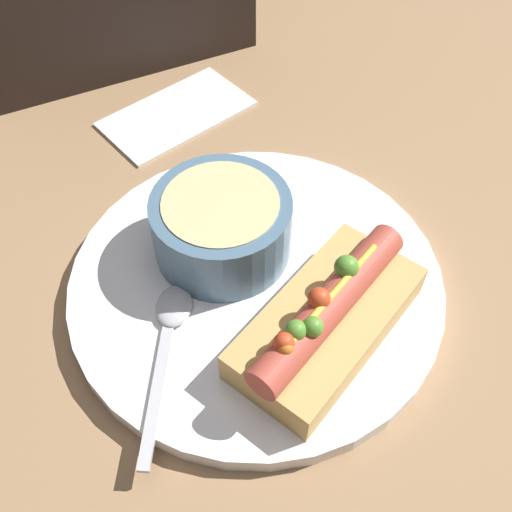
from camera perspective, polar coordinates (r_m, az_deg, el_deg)
ground_plane at (r=0.48m, az=0.00°, el=-3.17°), size 4.00×4.00×0.00m
dinner_plate at (r=0.47m, az=0.00°, el=-2.62°), size 0.29×0.29×0.02m
hot_dog at (r=0.42m, az=6.79°, el=-5.88°), size 0.17×0.13×0.06m
soup_bowl at (r=0.46m, az=-3.29°, el=3.05°), size 0.11×0.11×0.05m
spoon at (r=0.44m, az=-8.36°, el=-6.57°), size 0.09×0.13×0.01m
napkin at (r=0.64m, az=-7.56°, el=13.40°), size 0.16×0.12×0.01m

